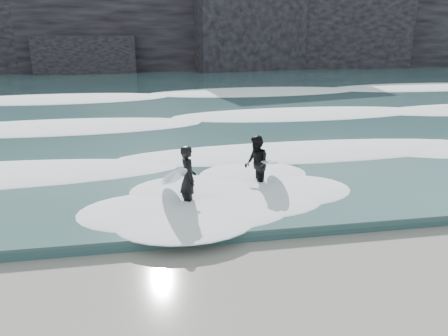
% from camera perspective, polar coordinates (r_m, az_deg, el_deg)
% --- Properties ---
extents(ground, '(120.00, 120.00, 0.00)m').
position_cam_1_polar(ground, '(8.11, 6.50, -19.62)').
color(ground, '#775953').
rests_on(ground, ground).
extents(sea, '(90.00, 52.00, 0.30)m').
position_cam_1_polar(sea, '(35.50, -6.73, 10.22)').
color(sea, '#2D4B4D').
rests_on(sea, ground).
extents(headland, '(70.00, 9.00, 10.00)m').
position_cam_1_polar(headland, '(52.16, -8.11, 17.99)').
color(headland, black).
rests_on(headland, ground).
extents(foam_near, '(60.00, 3.20, 0.20)m').
position_cam_1_polar(foam_near, '(15.91, -2.43, 1.49)').
color(foam_near, white).
rests_on(foam_near, sea).
extents(foam_mid, '(60.00, 4.00, 0.24)m').
position_cam_1_polar(foam_mid, '(22.66, -4.76, 6.52)').
color(foam_mid, white).
rests_on(foam_mid, sea).
extents(foam_far, '(60.00, 4.80, 0.30)m').
position_cam_1_polar(foam_far, '(31.51, -6.30, 9.79)').
color(foam_far, white).
rests_on(foam_far, sea).
extents(surfer_left, '(1.15, 2.05, 1.86)m').
position_cam_1_polar(surfer_left, '(12.08, -5.10, -1.33)').
color(surfer_left, black).
rests_on(surfer_left, ground).
extents(surfer_right, '(1.26, 2.14, 1.78)m').
position_cam_1_polar(surfer_right, '(13.45, 4.41, 0.54)').
color(surfer_right, black).
rests_on(surfer_right, ground).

